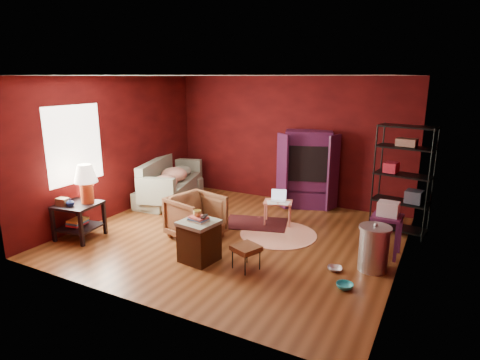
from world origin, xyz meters
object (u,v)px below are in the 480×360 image
object	(u,v)px
sofa	(169,185)
hamper	(199,240)
armchair	(196,215)
side_table	(82,194)
tv_armoire	(308,168)
laptop_desk	(278,204)
wire_shelving	(404,176)

from	to	relation	value
sofa	hamper	world-z (taller)	hamper
armchair	side_table	xyz separation A→B (m)	(-1.76, -0.91, 0.37)
side_table	tv_armoire	xyz separation A→B (m)	(2.92, 3.48, 0.08)
sofa	tv_armoire	distance (m)	3.14
laptop_desk	wire_shelving	size ratio (longest dim) A/B	0.34
hamper	wire_shelving	bearing A→B (deg)	45.62
sofa	laptop_desk	distance (m)	2.78
tv_armoire	wire_shelving	bearing A→B (deg)	-37.38
sofa	side_table	xyz separation A→B (m)	(-0.01, -2.42, 0.42)
armchair	tv_armoire	distance (m)	2.86
hamper	wire_shelving	xyz separation A→B (m)	(2.59, 2.65, 0.74)
tv_armoire	wire_shelving	size ratio (longest dim) A/B	0.85
sofa	hamper	size ratio (longest dim) A/B	2.52
side_table	hamper	bearing A→B (deg)	3.90
laptop_desk	tv_armoire	distance (m)	1.37
laptop_desk	wire_shelving	world-z (taller)	wire_shelving
armchair	side_table	world-z (taller)	side_table
hamper	tv_armoire	size ratio (longest dim) A/B	0.44
tv_armoire	hamper	bearing A→B (deg)	-118.88
sofa	side_table	distance (m)	2.46
hamper	wire_shelving	distance (m)	3.78
sofa	armchair	bearing A→B (deg)	-134.88
laptop_desk	wire_shelving	distance (m)	2.32
sofa	hamper	bearing A→B (deg)	-138.45
sofa	laptop_desk	world-z (taller)	sofa
laptop_desk	wire_shelving	xyz separation A→B (m)	(2.14, 0.60, 0.67)
sofa	side_table	bearing A→B (deg)	175.72
wire_shelving	hamper	bearing A→B (deg)	-125.52
laptop_desk	armchair	bearing A→B (deg)	-145.28
sofa	side_table	size ratio (longest dim) A/B	1.43
armchair	wire_shelving	bearing A→B (deg)	-45.51
sofa	wire_shelving	world-z (taller)	wire_shelving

